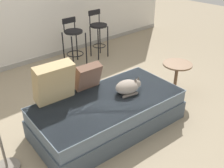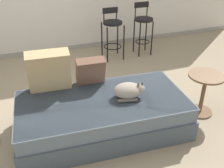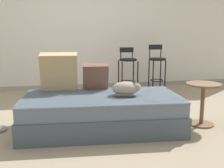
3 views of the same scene
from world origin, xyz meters
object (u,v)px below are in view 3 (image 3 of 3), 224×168
at_px(cat, 126,89).
at_px(bar_stool_near_window, 128,66).
at_px(bar_stool_by_doorway, 157,64).
at_px(couch, 102,112).
at_px(side_table, 203,98).
at_px(throw_pillow_middle, 96,76).
at_px(throw_pillow_corner, 59,72).

xyz_separation_m(cat, bar_stool_near_window, (0.53, 2.00, 0.02)).
xyz_separation_m(bar_stool_near_window, bar_stool_by_doorway, (0.61, 0.00, 0.03)).
distance_m(bar_stool_near_window, bar_stool_by_doorway, 0.61).
distance_m(couch, cat, 0.42).
bearing_deg(side_table, couch, 176.18).
height_order(couch, bar_stool_by_doorway, bar_stool_by_doorway).
height_order(throw_pillow_middle, side_table, throw_pillow_middle).
height_order(couch, throw_pillow_corner, throw_pillow_corner).
bearing_deg(bar_stool_by_doorway, throw_pillow_middle, -132.89).
distance_m(bar_stool_by_doorway, side_table, 2.06).
bearing_deg(couch, bar_stool_near_window, 67.02).
relative_size(cat, bar_stool_near_window, 0.40).
bearing_deg(throw_pillow_corner, bar_stool_near_window, 49.19).
relative_size(cat, bar_stool_by_doorway, 0.38).
relative_size(couch, side_table, 3.58).
bearing_deg(couch, cat, -8.98).
height_order(throw_pillow_corner, throw_pillow_middle, throw_pillow_corner).
xyz_separation_m(couch, side_table, (1.31, -0.09, 0.14)).
bearing_deg(side_table, throw_pillow_corner, 164.53).
relative_size(throw_pillow_corner, cat, 1.38).
height_order(cat, bar_stool_near_window, bar_stool_near_window).
height_order(bar_stool_near_window, bar_stool_by_doorway, bar_stool_by_doorway).
distance_m(throw_pillow_middle, bar_stool_by_doorway, 2.15).
xyz_separation_m(couch, bar_stool_by_doorway, (1.44, 1.96, 0.35)).
height_order(bar_stool_by_doorway, side_table, bar_stool_by_doorway).
relative_size(couch, throw_pillow_middle, 5.48).
relative_size(bar_stool_near_window, side_table, 1.64).
bearing_deg(throw_pillow_middle, side_table, -19.41).
bearing_deg(cat, side_table, -2.28).
relative_size(throw_pillow_middle, bar_stool_by_doorway, 0.38).
height_order(couch, bar_stool_near_window, bar_stool_near_window).
height_order(couch, cat, cat).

